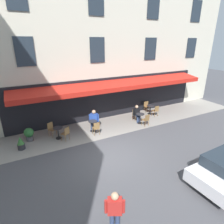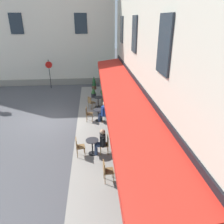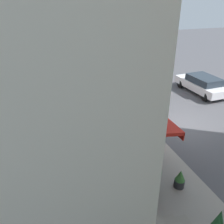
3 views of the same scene
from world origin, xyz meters
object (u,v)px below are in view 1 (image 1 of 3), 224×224
object	(u,v)px
cafe_chair_wicker_corner_left	(66,133)
cafe_table_far_end	(93,125)
cafe_chair_wicker_by_window	(94,120)
cafe_chair_wicker_facing_street	(51,128)
cafe_chair_wicker_near_door	(96,127)
cafe_table_mid_terrace	(140,117)
cafe_chair_wicker_kerbside	(147,106)
seated_companion_in_black	(137,113)
cafe_chair_wicker_corner_right	(146,119)
cafe_chair_wicker_under_awning	(135,114)
potted_plant_entrance_left	(29,134)
cafe_chair_wicker_back_row	(156,110)
walking_pedestrian_in_red	(115,209)
cafe_table_streetside	(150,108)
cafe_table_near_entrance	(58,131)
potted_plant_entrance_right	(21,143)
seated_patron_in_blue	(94,119)

from	to	relation	value
cafe_chair_wicker_corner_left	cafe_table_far_end	distance (m)	2.02
cafe_chair_wicker_corner_left	cafe_chair_wicker_by_window	world-z (taller)	same
cafe_chair_wicker_facing_street	cafe_chair_wicker_near_door	xyz separation A→B (m)	(-2.60, 1.25, 0.00)
cafe_chair_wicker_corner_left	cafe_table_mid_terrace	bearing A→B (deg)	-179.38
cafe_chair_wicker_kerbside	seated_companion_in_black	xyz separation A→B (m)	(1.96, 1.38, 0.14)
cafe_chair_wicker_corner_right	cafe_chair_wicker_under_awning	xyz separation A→B (m)	(0.08, -1.26, 0.00)
cafe_chair_wicker_kerbside	potted_plant_entrance_left	xyz separation A→B (m)	(9.55, 0.80, -0.08)
cafe_chair_wicker_back_row	walking_pedestrian_in_red	world-z (taller)	walking_pedestrian_in_red
cafe_chair_wicker_corner_left	cafe_chair_wicker_under_awning	xyz separation A→B (m)	(-5.58, -0.69, 0.00)
cafe_table_streetside	cafe_chair_wicker_back_row	size ratio (longest dim) A/B	0.82
cafe_chair_wicker_by_window	cafe_table_near_entrance	bearing A→B (deg)	10.04
seated_companion_in_black	potted_plant_entrance_right	distance (m)	8.12
cafe_chair_wicker_corner_right	cafe_table_far_end	bearing A→B (deg)	-15.48
potted_plant_entrance_left	potted_plant_entrance_right	size ratio (longest dim) A/B	1.06
cafe_chair_wicker_near_door	potted_plant_entrance_left	world-z (taller)	cafe_chair_wicker_near_door
cafe_table_near_entrance	cafe_table_streetside	world-z (taller)	same
cafe_table_mid_terrace	walking_pedestrian_in_red	world-z (taller)	walking_pedestrian_in_red
walking_pedestrian_in_red	cafe_chair_wicker_by_window	bearing A→B (deg)	-107.86
cafe_table_near_entrance	cafe_table_mid_terrace	size ratio (longest dim) A/B	1.00
cafe_chair_wicker_corner_left	cafe_table_mid_terrace	distance (m)	5.58
cafe_chair_wicker_corner_right	potted_plant_entrance_right	bearing A→B (deg)	-5.50
cafe_chair_wicker_corner_right	potted_plant_entrance_right	distance (m)	8.23
cafe_chair_wicker_corner_left	walking_pedestrian_in_red	size ratio (longest dim) A/B	0.58
cafe_table_mid_terrace	cafe_chair_wicker_back_row	world-z (taller)	cafe_chair_wicker_back_row
cafe_chair_wicker_under_awning	cafe_chair_wicker_near_door	distance (m)	3.74
cafe_chair_wicker_facing_street	cafe_table_streetside	distance (m)	8.13
cafe_chair_wicker_under_awning	cafe_chair_wicker_kerbside	world-z (taller)	same
cafe_chair_wicker_near_door	seated_patron_in_blue	world-z (taller)	seated_patron_in_blue
cafe_table_mid_terrace	cafe_table_far_end	distance (m)	3.64
cafe_chair_wicker_near_door	walking_pedestrian_in_red	world-z (taller)	walking_pedestrian_in_red
cafe_chair_wicker_under_awning	cafe_chair_wicker_kerbside	size ratio (longest dim) A/B	1.00
cafe_chair_wicker_corner_right	seated_companion_in_black	world-z (taller)	seated_companion_in_black
cafe_table_near_entrance	seated_patron_in_blue	xyz separation A→B (m)	(-2.54, -0.29, 0.23)
cafe_table_streetside	walking_pedestrian_in_red	world-z (taller)	walking_pedestrian_in_red
cafe_table_far_end	potted_plant_entrance_right	distance (m)	4.50
cafe_chair_wicker_corner_left	cafe_chair_wicker_by_window	size ratio (longest dim) A/B	1.00
cafe_chair_wicker_corner_left	cafe_chair_wicker_back_row	world-z (taller)	same
cafe_table_far_end	cafe_table_near_entrance	bearing A→B (deg)	-1.56
cafe_chair_wicker_kerbside	potted_plant_entrance_left	distance (m)	9.58
cafe_chair_wicker_corner_right	potted_plant_entrance_left	world-z (taller)	cafe_chair_wicker_corner_right
potted_plant_entrance_left	cafe_table_far_end	bearing A→B (deg)	171.47
cafe_table_mid_terrace	cafe_chair_wicker_kerbside	bearing A→B (deg)	-137.52
cafe_chair_wicker_corner_left	cafe_chair_wicker_by_window	bearing A→B (deg)	-156.64
cafe_chair_wicker_by_window	seated_patron_in_blue	distance (m)	0.28
cafe_chair_wicker_corner_left	cafe_chair_wicker_corner_right	distance (m)	5.69
cafe_chair_wicker_under_awning	potted_plant_entrance_right	bearing A→B (deg)	3.31
potted_plant_entrance_right	cafe_table_mid_terrace	bearing A→B (deg)	178.85
cafe_chair_wicker_near_door	potted_plant_entrance_right	size ratio (longest dim) A/B	1.15
potted_plant_entrance_right	cafe_table_far_end	bearing A→B (deg)	-176.98
cafe_chair_wicker_corner_right	seated_patron_in_blue	xyz separation A→B (m)	(3.48, -1.38, 0.17)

